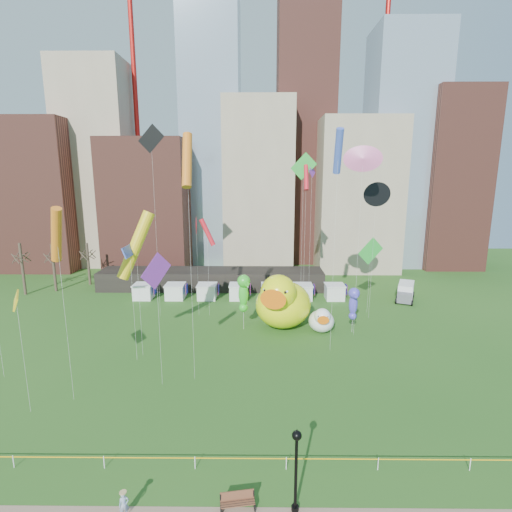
{
  "coord_description": "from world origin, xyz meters",
  "views": [
    {
      "loc": [
        4.21,
        -21.93,
        18.86
      ],
      "look_at": [
        3.91,
        11.3,
        12.0
      ],
      "focal_mm": 27.0,
      "sensor_mm": 36.0,
      "label": 1
    }
  ],
  "objects_px": {
    "seahorse_purple": "(354,301)",
    "park_bench": "(237,501)",
    "big_duck": "(282,302)",
    "seahorse_green": "(243,290)",
    "woman": "(124,505)",
    "lamppost": "(296,462)",
    "box_truck": "(406,291)",
    "small_duck": "(321,320)"
  },
  "relations": [
    {
      "from": "big_duck",
      "to": "small_duck",
      "type": "xyz_separation_m",
      "value": [
        4.77,
        -1.5,
        -1.85
      ]
    },
    {
      "from": "seahorse_purple",
      "to": "park_bench",
      "type": "height_order",
      "value": "seahorse_purple"
    },
    {
      "from": "small_duck",
      "to": "woman",
      "type": "bearing_deg",
      "value": -115.93
    },
    {
      "from": "lamppost",
      "to": "box_truck",
      "type": "bearing_deg",
      "value": 62.03
    },
    {
      "from": "seahorse_green",
      "to": "park_bench",
      "type": "distance_m",
      "value": 27.09
    },
    {
      "from": "lamppost",
      "to": "woman",
      "type": "xyz_separation_m",
      "value": [
        -9.68,
        -0.47,
        -2.46
      ]
    },
    {
      "from": "seahorse_purple",
      "to": "park_bench",
      "type": "distance_m",
      "value": 29.06
    },
    {
      "from": "lamppost",
      "to": "woman",
      "type": "distance_m",
      "value": 9.99
    },
    {
      "from": "seahorse_green",
      "to": "small_duck",
      "type": "bearing_deg",
      "value": -25.53
    },
    {
      "from": "seahorse_green",
      "to": "park_bench",
      "type": "relative_size",
      "value": 3.43
    },
    {
      "from": "lamppost",
      "to": "seahorse_purple",
      "type": "bearing_deg",
      "value": 70.15
    },
    {
      "from": "seahorse_purple",
      "to": "lamppost",
      "type": "xyz_separation_m",
      "value": [
        -9.38,
        -25.99,
        -0.82
      ]
    },
    {
      "from": "small_duck",
      "to": "box_truck",
      "type": "bearing_deg",
      "value": 44.57
    },
    {
      "from": "box_truck",
      "to": "woman",
      "type": "xyz_separation_m",
      "value": [
        -30.49,
        -39.65,
        -0.52
      ]
    },
    {
      "from": "seahorse_purple",
      "to": "woman",
      "type": "height_order",
      "value": "seahorse_purple"
    },
    {
      "from": "big_duck",
      "to": "woman",
      "type": "relative_size",
      "value": 6.86
    },
    {
      "from": "seahorse_green",
      "to": "lamppost",
      "type": "height_order",
      "value": "seahorse_green"
    },
    {
      "from": "seahorse_green",
      "to": "lamppost",
      "type": "relative_size",
      "value": 1.34
    },
    {
      "from": "big_duck",
      "to": "seahorse_green",
      "type": "height_order",
      "value": "big_duck"
    },
    {
      "from": "seahorse_green",
      "to": "woman",
      "type": "xyz_separation_m",
      "value": [
        -5.63,
        -27.25,
        -4.37
      ]
    },
    {
      "from": "box_truck",
      "to": "woman",
      "type": "relative_size",
      "value": 4.14
    },
    {
      "from": "woman",
      "to": "seahorse_green",
      "type": "bearing_deg",
      "value": 54.24
    },
    {
      "from": "small_duck",
      "to": "woman",
      "type": "distance_m",
      "value": 30.68
    },
    {
      "from": "seahorse_purple",
      "to": "seahorse_green",
      "type": "bearing_deg",
      "value": 177.48
    },
    {
      "from": "seahorse_green",
      "to": "park_bench",
      "type": "bearing_deg",
      "value": -110.1
    },
    {
      "from": "seahorse_green",
      "to": "big_duck",
      "type": "bearing_deg",
      "value": -11.8
    },
    {
      "from": "big_duck",
      "to": "seahorse_purple",
      "type": "bearing_deg",
      "value": 6.74
    },
    {
      "from": "big_duck",
      "to": "lamppost",
      "type": "xyz_separation_m",
      "value": [
        -0.83,
        -27.63,
        -0.14
      ]
    },
    {
      "from": "seahorse_green",
      "to": "box_truck",
      "type": "height_order",
      "value": "seahorse_green"
    },
    {
      "from": "small_duck",
      "to": "lamppost",
      "type": "height_order",
      "value": "lamppost"
    },
    {
      "from": "big_duck",
      "to": "box_truck",
      "type": "relative_size",
      "value": 1.66
    },
    {
      "from": "big_duck",
      "to": "park_bench",
      "type": "xyz_separation_m",
      "value": [
        -4.15,
        -27.53,
        -2.82
      ]
    },
    {
      "from": "big_duck",
      "to": "woman",
      "type": "bearing_deg",
      "value": -92.95
    },
    {
      "from": "big_duck",
      "to": "seahorse_purple",
      "type": "relative_size",
      "value": 1.82
    },
    {
      "from": "small_duck",
      "to": "box_truck",
      "type": "height_order",
      "value": "small_duck"
    },
    {
      "from": "park_bench",
      "to": "lamppost",
      "type": "relative_size",
      "value": 0.39
    },
    {
      "from": "park_bench",
      "to": "woman",
      "type": "xyz_separation_m",
      "value": [
        -6.35,
        -0.56,
        0.22
      ]
    },
    {
      "from": "seahorse_purple",
      "to": "woman",
      "type": "relative_size",
      "value": 3.76
    },
    {
      "from": "big_duck",
      "to": "seahorse_green",
      "type": "bearing_deg",
      "value": -152.6
    },
    {
      "from": "big_duck",
      "to": "seahorse_green",
      "type": "xyz_separation_m",
      "value": [
        -4.87,
        -0.85,
        1.77
      ]
    },
    {
      "from": "seahorse_green",
      "to": "seahorse_purple",
      "type": "xyz_separation_m",
      "value": [
        13.43,
        -0.79,
        -1.1
      ]
    },
    {
      "from": "small_duck",
      "to": "seahorse_green",
      "type": "height_order",
      "value": "seahorse_green"
    }
  ]
}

